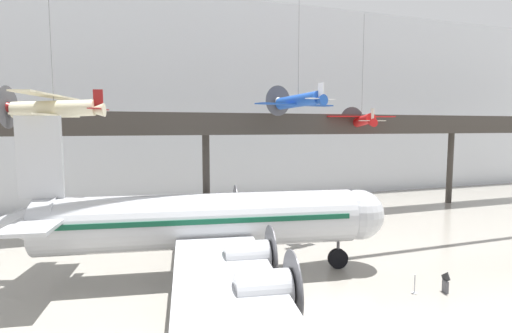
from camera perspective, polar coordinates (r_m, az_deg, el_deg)
ground_plane at (r=20.22m, az=7.47°, el=-21.66°), size 260.00×260.00×0.00m
hangar_back_wall at (r=49.86m, az=-10.10°, el=9.18°), size 140.00×3.00×24.76m
mezzanine_walkway at (r=37.61m, az=-6.89°, el=5.02°), size 110.00×3.20×10.54m
airliner_silver_main at (r=24.85m, az=-7.99°, el=-7.83°), size 24.31×27.96×9.90m
suspended_plane_red_highwing at (r=41.26m, az=14.83°, el=6.39°), size 7.03×5.81×11.27m
suspended_plane_cream_biplane at (r=27.25m, az=-26.98°, el=7.46°), size 6.05×7.26×11.02m
suspended_plane_blue_trainer at (r=34.11m, az=6.04°, el=9.28°), size 7.66×6.38×9.99m
stanchion_barrier at (r=24.92m, az=21.70°, el=-15.77°), size 0.36×0.36×1.08m
info_sign_pedestal at (r=25.60m, az=25.44°, el=-15.02°), size 0.23×0.77×1.24m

